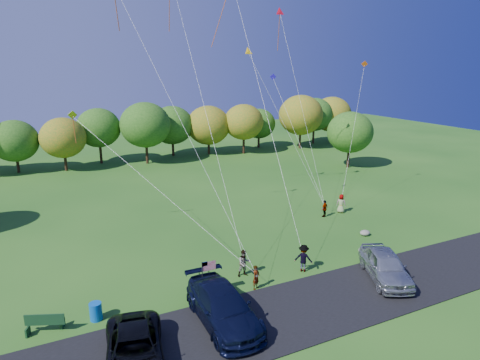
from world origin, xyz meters
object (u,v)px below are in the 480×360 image
object	(u,v)px
flyer_c	(304,258)
minivan_navy	(223,307)
minivan_dark	(135,350)
flyer_d	(325,209)
minivan_silver	(385,265)
park_bench	(45,322)
trash_barrel	(96,311)
flyer_a	(256,277)
flyer_b	(244,263)
flyer_e	(341,204)

from	to	relation	value
flyer_c	minivan_navy	bearing A→B (deg)	67.03
minivan_dark	flyer_d	size ratio (longest dim) A/B	3.64
minivan_silver	flyer_d	xyz separation A→B (m)	(3.69, 11.23, -0.20)
minivan_navy	park_bench	distance (m)	9.23
flyer_d	trash_barrel	world-z (taller)	flyer_d
minivan_silver	flyer_a	size ratio (longest dim) A/B	3.50
flyer_d	flyer_a	bearing A→B (deg)	12.08
minivan_navy	flyer_b	world-z (taller)	minivan_navy
flyer_b	trash_barrel	distance (m)	9.52
park_bench	trash_barrel	xyz separation A→B (m)	(2.53, 0.05, -0.09)
minivan_silver	flyer_a	distance (m)	8.42
minivan_silver	flyer_a	bearing A→B (deg)	-173.80
minivan_navy	trash_barrel	xyz separation A→B (m)	(-6.08, 3.37, -0.50)
minivan_silver	park_bench	distance (m)	20.22
flyer_e	park_bench	world-z (taller)	flyer_e
minivan_silver	park_bench	world-z (taller)	minivan_silver
minivan_dark	minivan_silver	bearing A→B (deg)	15.58
park_bench	trash_barrel	distance (m)	2.53
minivan_dark	flyer_a	bearing A→B (deg)	35.90
minivan_silver	flyer_b	size ratio (longest dim) A/B	2.99
flyer_b	flyer_d	world-z (taller)	flyer_b
minivan_silver	flyer_d	world-z (taller)	minivan_silver
flyer_e	park_bench	distance (m)	26.88
flyer_e	trash_barrel	bearing A→B (deg)	69.21
minivan_dark	park_bench	xyz separation A→B (m)	(-3.59, 4.63, -0.26)
flyer_b	trash_barrel	size ratio (longest dim) A/B	1.83
flyer_a	park_bench	xyz separation A→B (m)	(-11.91, 0.87, -0.18)
flyer_d	minivan_navy	bearing A→B (deg)	12.10
minivan_silver	flyer_a	world-z (taller)	minivan_silver
minivan_dark	minivan_silver	xyz separation A→B (m)	(16.32, 1.13, 0.13)
minivan_silver	trash_barrel	xyz separation A→B (m)	(-17.38, 3.55, -0.49)
minivan_dark	flyer_c	world-z (taller)	flyer_c
minivan_silver	minivan_dark	bearing A→B (deg)	-151.68
flyer_a	flyer_d	world-z (taller)	flyer_d
minivan_dark	flyer_b	xyz separation A→B (m)	(8.41, 5.56, 0.06)
flyer_c	flyer_a	bearing A→B (deg)	53.43
park_bench	flyer_a	bearing A→B (deg)	18.15
flyer_a	minivan_silver	bearing A→B (deg)	-47.80
minivan_silver	flyer_b	world-z (taller)	minivan_silver
flyer_a	flyer_c	distance (m)	4.01
minivan_navy	flyer_a	distance (m)	4.12
flyer_a	park_bench	size ratio (longest dim) A/B	0.80
flyer_c	park_bench	bearing A→B (deg)	43.10
flyer_a	flyer_e	size ratio (longest dim) A/B	0.88
minivan_navy	flyer_d	distance (m)	18.63
flyer_d	flyer_e	bearing A→B (deg)	162.52
flyer_b	flyer_e	size ratio (longest dim) A/B	1.03
flyer_d	trash_barrel	xyz separation A→B (m)	(-21.07, -7.68, -0.29)
flyer_b	flyer_e	world-z (taller)	flyer_b
flyer_b	flyer_e	distance (m)	15.38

